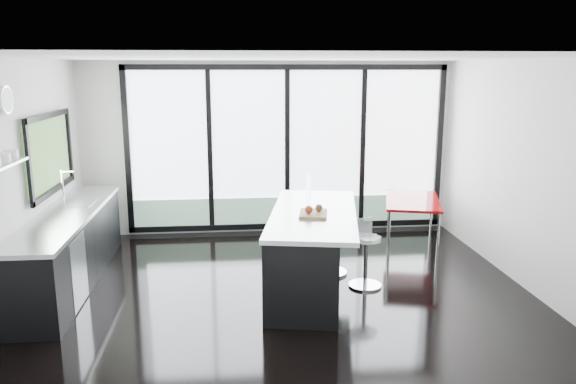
{
  "coord_description": "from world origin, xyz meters",
  "views": [
    {
      "loc": [
        -0.58,
        -6.58,
        2.68
      ],
      "look_at": [
        0.1,
        0.3,
        1.15
      ],
      "focal_mm": 35.0,
      "sensor_mm": 36.0,
      "label": 1
    }
  ],
  "objects": [
    {
      "name": "floor",
      "position": [
        0.0,
        0.0,
        0.0
      ],
      "size": [
        6.0,
        5.0,
        0.0
      ],
      "primitive_type": "cube",
      "color": "black",
      "rests_on": "ground"
    },
    {
      "name": "ceiling",
      "position": [
        0.0,
        0.0,
        2.8
      ],
      "size": [
        6.0,
        5.0,
        0.0
      ],
      "primitive_type": "cube",
      "color": "white",
      "rests_on": "wall_back"
    },
    {
      "name": "wall_back",
      "position": [
        0.27,
        2.47,
        1.27
      ],
      "size": [
        6.0,
        0.09,
        2.8
      ],
      "color": "beige",
      "rests_on": "ground"
    },
    {
      "name": "wall_front",
      "position": [
        0.0,
        -2.5,
        1.4
      ],
      "size": [
        6.0,
        0.0,
        2.8
      ],
      "primitive_type": "cube",
      "color": "beige",
      "rests_on": "ground"
    },
    {
      "name": "wall_left",
      "position": [
        -2.97,
        0.27,
        1.56
      ],
      "size": [
        0.26,
        5.0,
        2.8
      ],
      "color": "beige",
      "rests_on": "ground"
    },
    {
      "name": "wall_right",
      "position": [
        3.0,
        0.0,
        1.4
      ],
      "size": [
        0.0,
        5.0,
        2.8
      ],
      "primitive_type": "cube",
      "color": "beige",
      "rests_on": "ground"
    },
    {
      "name": "counter_cabinets",
      "position": [
        -2.67,
        0.4,
        0.46
      ],
      "size": [
        0.69,
        3.24,
        1.36
      ],
      "color": "black",
      "rests_on": "floor"
    },
    {
      "name": "island",
      "position": [
        0.3,
        -0.05,
        0.5
      ],
      "size": [
        1.44,
        2.55,
        1.28
      ],
      "color": "black",
      "rests_on": "floor"
    },
    {
      "name": "bar_stool_near",
      "position": [
        1.03,
        -0.08,
        0.33
      ],
      "size": [
        0.51,
        0.51,
        0.65
      ],
      "primitive_type": "cylinder",
      "rotation": [
        0.0,
        0.0,
        0.3
      ],
      "color": "silver",
      "rests_on": "floor"
    },
    {
      "name": "bar_stool_far",
      "position": [
        0.67,
        0.41,
        0.37
      ],
      "size": [
        0.56,
        0.56,
        0.75
      ],
      "primitive_type": "cylinder",
      "rotation": [
        0.0,
        0.0,
        -0.22
      ],
      "color": "silver",
      "rests_on": "floor"
    },
    {
      "name": "red_table",
      "position": [
        2.12,
        1.47,
        0.37
      ],
      "size": [
        1.12,
        1.53,
        0.73
      ],
      "primitive_type": "cube",
      "rotation": [
        0.0,
        0.0,
        -0.27
      ],
      "color": "maroon",
      "rests_on": "floor"
    }
  ]
}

